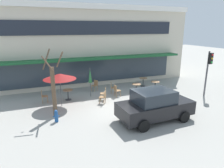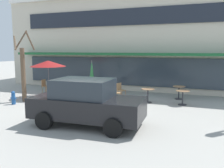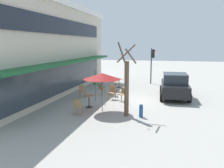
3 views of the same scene
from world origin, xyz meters
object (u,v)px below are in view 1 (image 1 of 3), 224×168
cafe_table_mid_patio (136,87)px  cafe_chair_3 (95,85)px  fire_hydrant (56,116)px  cafe_table_by_tree (68,93)px  cafe_chair_4 (116,90)px  cafe_chair_1 (103,96)px  street_tree (53,89)px  patio_umbrella_cream_folded (90,76)px  traffic_light_pole (209,67)px  cafe_chair_5 (104,93)px  cafe_table_near_wall (143,81)px  cafe_chair_2 (43,95)px  patio_umbrella_green_folded (60,76)px  parked_sedan (155,105)px  cafe_table_streetside (155,84)px  cafe_chair_0 (112,87)px

cafe_table_mid_patio → cafe_chair_3: cafe_chair_3 is taller
fire_hydrant → cafe_chair_3: bearing=52.1°
cafe_table_by_tree → cafe_chair_4: size_ratio=0.85×
cafe_chair_1 → street_tree: size_ratio=0.23×
patio_umbrella_cream_folded → traffic_light_pole: 8.69m
cafe_chair_4 → patio_umbrella_cream_folded: bearing=157.8°
patio_umbrella_cream_folded → cafe_chair_3: size_ratio=2.47×
cafe_table_mid_patio → patio_umbrella_cream_folded: 3.80m
cafe_chair_5 → cafe_table_near_wall: bearing=24.7°
cafe_chair_1 → cafe_chair_2: bearing=156.2°
cafe_table_mid_patio → cafe_chair_3: bearing=148.1°
patio_umbrella_green_folded → parked_sedan: patio_umbrella_green_folded is taller
traffic_light_pole → cafe_table_streetside: bearing=135.1°
cafe_table_by_tree → cafe_chair_4: bearing=-9.7°
cafe_chair_0 → cafe_chair_1: 2.33m
cafe_chair_4 → street_tree: street_tree is taller
patio_umbrella_green_folded → cafe_chair_0: 4.55m
cafe_chair_3 → parked_sedan: size_ratio=0.21×
cafe_table_near_wall → cafe_chair_0: size_ratio=0.85×
cafe_table_by_tree → cafe_chair_1: bearing=-37.5°
cafe_chair_1 → parked_sedan: size_ratio=0.21×
parked_sedan → cafe_chair_2: bearing=137.8°
cafe_table_streetside → patio_umbrella_cream_folded: size_ratio=0.35×
cafe_table_by_tree → parked_sedan: size_ratio=0.18×
patio_umbrella_green_folded → cafe_chair_0: (4.12, 1.24, -1.50)m
cafe_chair_4 → cafe_chair_3: bearing=118.7°
cafe_table_streetside → cafe_chair_3: bearing=160.0°
cafe_table_streetside → cafe_chair_3: 4.96m
patio_umbrella_green_folded → street_tree: (-0.55, -1.50, -0.34)m
traffic_light_pole → cafe_table_near_wall: bearing=126.2°
patio_umbrella_green_folded → cafe_chair_3: bearing=38.0°
cafe_table_near_wall → cafe_table_by_tree: bearing=-170.7°
cafe_table_near_wall → cafe_chair_3: cafe_chair_3 is taller
cafe_chair_0 → cafe_chair_2: size_ratio=1.00×
cafe_chair_1 → cafe_chair_2: 4.15m
patio_umbrella_cream_folded → parked_sedan: size_ratio=0.51×
parked_sedan → traffic_light_pole: traffic_light_pole is taller
cafe_chair_0 → traffic_light_pole: traffic_light_pole is taller
cafe_table_by_tree → patio_umbrella_green_folded: patio_umbrella_green_folded is taller
cafe_table_near_wall → cafe_chair_3: (-4.35, 0.27, 0.01)m
parked_sedan → cafe_chair_1: bearing=118.1°
cafe_table_mid_patio → street_tree: (-6.46, -2.09, 1.17)m
cafe_chair_3 → cafe_chair_4: bearing=-61.3°
cafe_table_near_wall → cafe_table_by_tree: 6.87m
cafe_table_by_tree → street_tree: size_ratio=0.19×
patio_umbrella_green_folded → patio_umbrella_cream_folded: 2.61m
patio_umbrella_green_folded → cafe_chair_3: size_ratio=2.47×
patio_umbrella_green_folded → cafe_chair_5: (3.03, 0.11, -1.50)m
cafe_table_by_tree → fire_hydrant: 3.51m
cafe_table_streetside → cafe_chair_1: cafe_chair_1 is taller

